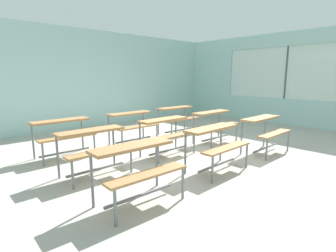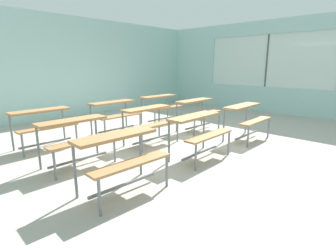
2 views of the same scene
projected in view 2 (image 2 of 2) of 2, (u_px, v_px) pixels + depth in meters
The scene contains 12 objects.
ground at pixel (179, 147), 5.27m from camera, with size 10.00×9.00×0.05m, color #ADA89E.
wall_back at pixel (68, 67), 7.93m from camera, with size 10.00×0.12×3.00m, color #A8D1CC.
wall_right at pixel (286, 69), 8.36m from camera, with size 0.12×9.00×3.00m.
desk_bench_r0c0 at pixel (121, 150), 3.25m from camera, with size 1.12×0.63×0.74m.
desk_bench_r0c1 at pixel (199, 126), 4.47m from camera, with size 1.11×0.61×0.74m.
desk_bench_r0c2 at pixel (247, 114), 5.59m from camera, with size 1.11×0.61×0.74m.
desk_bench_r1c0 at pixel (76, 131), 4.13m from camera, with size 1.11×0.60×0.74m.
desk_bench_r1c1 at pixel (150, 117), 5.29m from camera, with size 1.10×0.60×0.74m.
desk_bench_r1c2 at pixel (198, 107), 6.43m from camera, with size 1.11×0.60×0.74m.
desk_bench_r2c0 at pixel (43, 119), 5.02m from camera, with size 1.10×0.59×0.74m.
desk_bench_r2c1 at pixel (115, 109), 6.12m from camera, with size 1.10×0.59×0.74m.
desk_bench_r2c2 at pixel (161, 102), 7.26m from camera, with size 1.12×0.63×0.74m.
Camera 2 is at (-3.80, -3.30, 1.60)m, focal length 28.00 mm.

